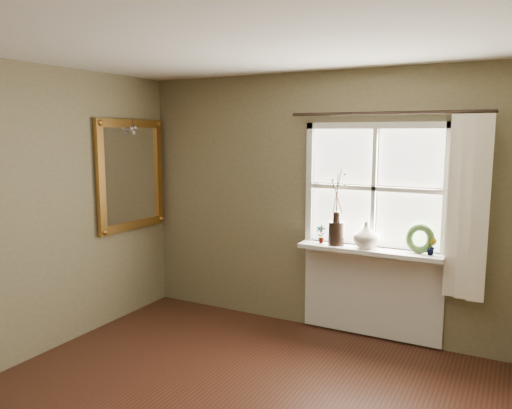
{
  "coord_description": "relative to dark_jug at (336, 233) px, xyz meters",
  "views": [
    {
      "loc": [
        1.76,
        -2.44,
        2.0
      ],
      "look_at": [
        -0.36,
        1.55,
        1.35
      ],
      "focal_mm": 35.0,
      "sensor_mm": 36.0,
      "label": 1
    }
  ],
  "objects": [
    {
      "name": "window_apron",
      "position": [
        0.33,
        0.11,
        -0.57
      ],
      "size": [
        1.36,
        0.04,
        0.88
      ],
      "primitive_type": "cube",
      "color": "silver",
      "rests_on": "ground"
    },
    {
      "name": "curtain",
      "position": [
        1.17,
        0.01,
        0.33
      ],
      "size": [
        0.36,
        0.12,
        1.59
      ],
      "primitive_type": "cube",
      "color": "#EFE7CF",
      "rests_on": "wall_back"
    },
    {
      "name": "curtain_rod",
      "position": [
        0.43,
        0.05,
        1.15
      ],
      "size": [
        1.84,
        0.03,
        0.03
      ],
      "primitive_type": "cylinder",
      "rotation": [
        0.0,
        1.57,
        0.0
      ],
      "color": "black",
      "rests_on": "wall_back"
    },
    {
      "name": "wall_back",
      "position": [
        -0.22,
        0.18,
        0.27
      ],
      "size": [
        4.0,
        0.1,
        2.6
      ],
      "primitive_type": "cube",
      "color": "#6C6447",
      "rests_on": "ground"
    },
    {
      "name": "gilt_mirror",
      "position": [
        -2.19,
        -0.43,
        0.52
      ],
      "size": [
        0.1,
        1.0,
        1.19
      ],
      "color": "white",
      "rests_on": "wall_left"
    },
    {
      "name": "cream_vase",
      "position": [
        0.29,
        0.0,
        0.01
      ],
      "size": [
        0.32,
        0.32,
        0.25
      ],
      "primitive_type": "imported",
      "rotation": [
        0.0,
        0.0,
        -0.41
      ],
      "color": "beige",
      "rests_on": "window_sill"
    },
    {
      "name": "potted_plant_left",
      "position": [
        -0.16,
        0.0,
        -0.02
      ],
      "size": [
        0.1,
        0.07,
        0.18
      ],
      "primitive_type": "imported",
      "rotation": [
        0.0,
        0.0,
        0.05
      ],
      "color": "#304A21",
      "rests_on": "window_sill"
    },
    {
      "name": "window_sill",
      "position": [
        0.33,
        0.0,
        -0.13
      ],
      "size": [
        1.36,
        0.26,
        0.04
      ],
      "primitive_type": "cube",
      "color": "silver",
      "rests_on": "wall_back"
    },
    {
      "name": "window_frame",
      "position": [
        0.33,
        0.11,
        0.45
      ],
      "size": [
        1.36,
        0.06,
        1.24
      ],
      "color": "silver",
      "rests_on": "wall_back"
    },
    {
      "name": "dark_jug",
      "position": [
        0.0,
        0.0,
        0.0
      ],
      "size": [
        0.2,
        0.2,
        0.23
      ],
      "primitive_type": "cylinder",
      "rotation": [
        0.0,
        0.0,
        -0.38
      ],
      "color": "black",
      "rests_on": "window_sill"
    },
    {
      "name": "potted_plant_right",
      "position": [
        0.89,
        0.0,
        -0.04
      ],
      "size": [
        0.09,
        0.08,
        0.16
      ],
      "primitive_type": "imported",
      "rotation": [
        0.0,
        0.0,
        0.09
      ],
      "color": "#304A21",
      "rests_on": "window_sill"
    },
    {
      "name": "wreath",
      "position": [
        0.78,
        0.04,
        -0.01
      ],
      "size": [
        0.29,
        0.19,
        0.28
      ],
      "primitive_type": "torus",
      "rotation": [
        1.36,
        0.0,
        -0.28
      ],
      "color": "#304A21",
      "rests_on": "window_sill"
    },
    {
      "name": "ceiling",
      "position": [
        -0.22,
        -2.12,
        1.57
      ],
      "size": [
        4.5,
        4.5,
        0.0
      ],
      "primitive_type": "plane",
      "color": "silver",
      "rests_on": "ground"
    }
  ]
}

